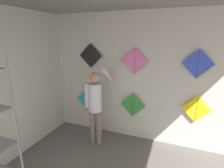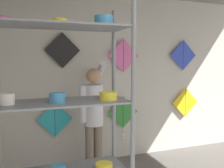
# 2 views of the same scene
# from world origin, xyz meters

# --- Properties ---
(back_panel) EXTENTS (4.85, 0.06, 2.80)m
(back_panel) POSITION_xyz_m (0.00, 3.88, 1.40)
(back_panel) COLOR beige
(back_panel) RESTS_ON ground
(shelf_rack) EXTENTS (0.91, 0.38, 2.09)m
(shelf_rack) POSITION_xyz_m (-1.50, 1.47, 1.19)
(shelf_rack) COLOR slate
(shelf_rack) RESTS_ON ground
(shopkeeper) EXTENTS (0.42, 0.63, 1.71)m
(shopkeeper) POSITION_xyz_m (-0.77, 3.29, 0.96)
(shopkeeper) COLOR #726656
(shopkeeper) RESTS_ON ground
(kite_0) EXTENTS (0.56, 0.04, 0.77)m
(kite_0) POSITION_xyz_m (-1.26, 3.79, 0.75)
(kite_0) COLOR #28B2C6
(kite_1) EXTENTS (0.56, 0.04, 0.77)m
(kite_1) POSITION_xyz_m (-0.10, 3.79, 0.77)
(kite_1) COLOR #338C38
(kite_2) EXTENTS (0.56, 0.01, 0.56)m
(kite_2) POSITION_xyz_m (1.18, 3.79, 0.91)
(kite_2) COLOR yellow
(kite_3) EXTENTS (0.56, 0.01, 0.56)m
(kite_3) POSITION_xyz_m (-1.12, 3.79, 1.87)
(kite_3) COLOR black
(kite_4) EXTENTS (0.56, 0.01, 0.56)m
(kite_4) POSITION_xyz_m (-0.09, 3.79, 1.79)
(kite_4) COLOR pink
(kite_5) EXTENTS (0.56, 0.01, 0.56)m
(kite_5) POSITION_xyz_m (1.11, 3.79, 1.80)
(kite_5) COLOR blue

